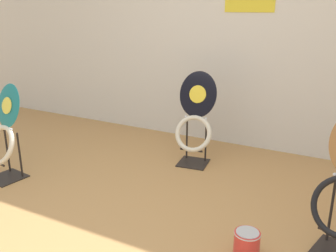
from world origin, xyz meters
The scene contains 5 objects.
ground_plane centered at (0.00, 0.00, 0.00)m, with size 14.00×14.00×0.00m, color #B7844C.
wall_back centered at (0.00, 2.25, 1.30)m, with size 8.00×0.07×2.60m.
toilet_seat_display_jazz_black centered at (-0.08, 1.53, 0.42)m, with size 0.40×0.37×0.90m.
toilet_seat_display_teal_sax centered at (-1.44, 0.43, 0.41)m, with size 0.38×0.35×0.85m.
paint_can centered at (0.80, 0.33, 0.09)m, with size 0.16×0.16×0.18m.
Camera 1 is at (1.29, -1.64, 1.50)m, focal length 40.00 mm.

